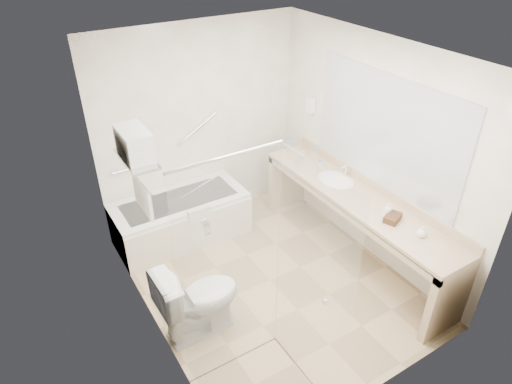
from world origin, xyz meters
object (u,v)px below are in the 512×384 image
vanity_counter (355,212)px  water_bottle_left (315,156)px  toilet (199,299)px  amenity_basket (393,218)px  bathtub (181,219)px

vanity_counter → water_bottle_left: water_bottle_left is taller
vanity_counter → toilet: bearing=-178.3°
vanity_counter → toilet: vanity_counter is taller
amenity_basket → vanity_counter: bearing=88.2°
toilet → bathtub: bearing=-18.3°
amenity_basket → toilet: bearing=166.7°
amenity_basket → water_bottle_left: bearing=86.8°
toilet → amenity_basket: amenity_basket is taller
amenity_basket → water_bottle_left: (0.08, 1.37, 0.06)m
bathtub → toilet: bearing=-107.3°
amenity_basket → water_bottle_left: 1.37m
vanity_counter → amenity_basket: (-0.02, -0.52, 0.24)m
toilet → water_bottle_left: (2.03, 0.90, 0.55)m
bathtub → vanity_counter: 2.09m
vanity_counter → toilet: 1.99m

